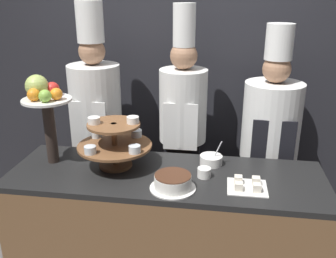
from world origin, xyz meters
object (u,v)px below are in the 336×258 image
(chef_left, at_px, (97,121))
(chef_center_left, at_px, (183,127))
(cake_square_tray, at_px, (247,185))
(chef_center_right, at_px, (269,140))
(cake_round, at_px, (173,182))
(tiered_stand, at_px, (115,141))
(cup_white, at_px, (204,173))
(fruit_pedestal, at_px, (45,102))
(serving_bowl_far, at_px, (211,160))

(chef_left, bearing_deg, chef_center_left, 0.01)
(cake_square_tray, bearing_deg, chef_left, 148.33)
(chef_center_right, bearing_deg, cake_round, -128.79)
(tiered_stand, bearing_deg, cake_round, -30.35)
(cake_round, bearing_deg, chef_left, 132.64)
(cup_white, distance_m, chef_left, 1.03)
(tiered_stand, xyz_separation_m, cake_square_tray, (0.80, -0.16, -0.15))
(fruit_pedestal, distance_m, cake_square_tray, 1.31)
(chef_left, relative_size, chef_center_left, 1.01)
(tiered_stand, height_order, cake_square_tray, tiered_stand)
(cake_square_tray, distance_m, chef_center_left, 0.81)
(fruit_pedestal, relative_size, cake_square_tray, 2.54)
(cup_white, bearing_deg, serving_bowl_far, 79.30)
(serving_bowl_far, distance_m, chef_center_left, 0.46)
(tiered_stand, distance_m, cake_round, 0.47)
(cake_round, relative_size, chef_center_right, 0.15)
(fruit_pedestal, bearing_deg, chef_left, 73.90)
(cake_round, height_order, chef_center_left, chef_center_left)
(chef_center_left, relative_size, chef_center_right, 1.07)
(cake_round, xyz_separation_m, chef_center_right, (0.60, 0.74, -0.01))
(fruit_pedestal, relative_size, cake_round, 2.16)
(cake_round, xyz_separation_m, cake_square_tray, (0.41, 0.07, -0.02))
(serving_bowl_far, relative_size, chef_center_left, 0.09)
(tiered_stand, distance_m, serving_bowl_far, 0.62)
(cake_square_tray, relative_size, chef_center_right, 0.13)
(serving_bowl_far, bearing_deg, cake_square_tray, -52.33)
(cake_square_tray, bearing_deg, cake_round, -170.50)
(fruit_pedestal, relative_size, chef_center_right, 0.32)
(cake_square_tray, height_order, chef_center_left, chef_center_left)
(chef_center_left, distance_m, chef_center_right, 0.63)
(tiered_stand, bearing_deg, cake_square_tray, -11.38)
(tiered_stand, height_order, chef_center_left, chef_center_left)
(fruit_pedestal, relative_size, chef_center_left, 0.30)
(fruit_pedestal, distance_m, chef_center_right, 1.55)
(chef_center_left, bearing_deg, chef_left, -179.99)
(tiered_stand, relative_size, cake_round, 1.77)
(tiered_stand, distance_m, cup_white, 0.58)
(cake_square_tray, height_order, chef_center_right, chef_center_right)
(chef_center_left, bearing_deg, cake_round, -87.76)
(chef_center_left, bearing_deg, serving_bowl_far, -60.48)
(fruit_pedestal, distance_m, cake_round, 0.93)
(cake_round, xyz_separation_m, serving_bowl_far, (0.20, 0.34, -0.01))
(cake_round, relative_size, serving_bowl_far, 1.60)
(fruit_pedestal, height_order, chef_left, chef_left)
(fruit_pedestal, distance_m, cup_white, 1.06)
(tiered_stand, xyz_separation_m, fruit_pedestal, (-0.44, 0.02, 0.22))
(cake_round, xyz_separation_m, chef_left, (-0.68, 0.74, 0.06))
(serving_bowl_far, xyz_separation_m, chef_center_right, (0.40, 0.40, -0.00))
(cake_square_tray, distance_m, chef_center_right, 0.70)
(cup_white, relative_size, cake_square_tray, 0.36)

